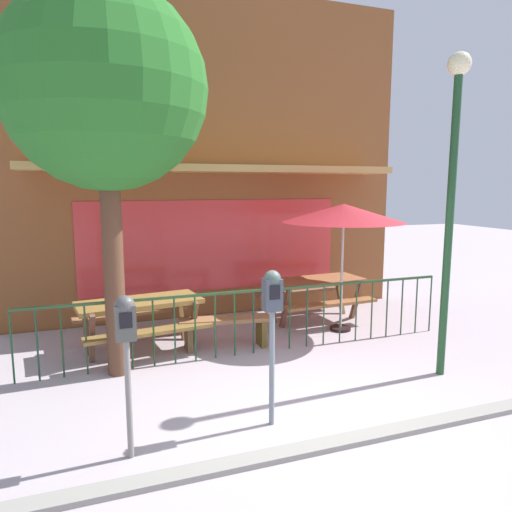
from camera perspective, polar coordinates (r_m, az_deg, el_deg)
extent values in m
plane|color=#AD9FA7|center=(5.31, 7.52, -19.14)|extent=(40.00, 40.00, 0.00)
cube|color=#5E3316|center=(9.32, -5.41, -6.74)|extent=(7.60, 0.54, 0.01)
cube|color=brown|center=(9.00, -5.68, 11.91)|extent=(7.60, 0.50, 5.97)
cube|color=#D83838|center=(8.80, -5.12, 1.33)|extent=(4.94, 0.02, 1.70)
cube|color=tan|center=(8.28, -4.42, 10.64)|extent=(6.46, 0.96, 0.12)
cube|color=#284B26|center=(6.77, -0.32, -4.30)|extent=(6.38, 0.04, 0.04)
cylinder|color=#1B4929|center=(6.62, -27.83, -9.91)|extent=(0.02, 0.02, 0.95)
cylinder|color=#1B3F2F|center=(6.58, -25.30, -9.84)|extent=(0.02, 0.02, 0.95)
cylinder|color=#203D21|center=(6.55, -22.74, -9.75)|extent=(0.02, 0.02, 0.95)
cylinder|color=#2A4529|center=(6.54, -20.17, -9.63)|extent=(0.02, 0.02, 0.95)
cylinder|color=#234B2E|center=(6.54, -17.59, -9.50)|extent=(0.02, 0.02, 0.95)
cylinder|color=#234C30|center=(6.55, -15.03, -9.35)|extent=(0.02, 0.02, 0.95)
cylinder|color=#1C451E|center=(6.58, -12.48, -9.19)|extent=(0.02, 0.02, 0.95)
cylinder|color=#1F4628|center=(6.62, -9.96, -9.01)|extent=(0.02, 0.02, 0.95)
cylinder|color=#1A4F2C|center=(6.67, -7.47, -8.81)|extent=(0.02, 0.02, 0.95)
cylinder|color=#245029|center=(6.73, -5.03, -8.60)|extent=(0.02, 0.02, 0.95)
cylinder|color=#1B4F24|center=(6.81, -2.64, -8.38)|extent=(0.02, 0.02, 0.95)
cylinder|color=#194030|center=(6.89, -0.31, -8.15)|extent=(0.02, 0.02, 0.95)
cylinder|color=#2C4B27|center=(6.99, 1.95, -7.91)|extent=(0.02, 0.02, 0.95)
cylinder|color=#1B4125|center=(7.10, 4.15, -7.67)|extent=(0.02, 0.02, 0.95)
cylinder|color=#1C3D2A|center=(7.22, 6.28, -7.43)|extent=(0.02, 0.02, 0.95)
cylinder|color=#2C4E2D|center=(7.34, 8.33, -7.18)|extent=(0.02, 0.02, 0.95)
cylinder|color=#2C3E30|center=(7.48, 10.31, -6.94)|extent=(0.02, 0.02, 0.95)
cylinder|color=#274E2E|center=(7.62, 12.22, -6.70)|extent=(0.02, 0.02, 0.95)
cylinder|color=#2B4624|center=(7.78, 14.05, -6.45)|extent=(0.02, 0.02, 0.95)
cylinder|color=#2A422E|center=(7.94, 15.80, -6.22)|extent=(0.02, 0.02, 0.95)
cylinder|color=#2A442A|center=(8.11, 17.48, -5.98)|extent=(0.02, 0.02, 0.95)
cylinder|color=#294B2C|center=(8.28, 19.09, -5.75)|extent=(0.02, 0.02, 0.95)
cylinder|color=#2B432C|center=(8.46, 20.64, -5.53)|extent=(0.02, 0.02, 0.95)
cube|color=olive|center=(7.17, -14.13, -5.56)|extent=(1.89, 1.02, 0.07)
cube|color=olive|center=(6.73, -12.88, -9.10)|extent=(1.82, 0.52, 0.05)
cube|color=#95623C|center=(7.76, -15.05, -6.80)|extent=(1.82, 0.52, 0.05)
cube|color=brown|center=(6.87, -19.50, -9.64)|extent=(0.12, 0.36, 0.78)
cube|color=brown|center=(7.40, -20.17, -8.36)|extent=(0.12, 0.36, 0.78)
cube|color=brown|center=(7.21, -7.72, -8.33)|extent=(0.12, 0.36, 0.78)
cube|color=brown|center=(7.72, -9.19, -7.22)|extent=(0.12, 0.36, 0.78)
cube|color=#8F5F39|center=(8.55, 7.20, -3.06)|extent=(1.85, 0.88, 0.07)
cube|color=#945E34|center=(8.17, 9.15, -5.83)|extent=(1.81, 0.39, 0.05)
cube|color=#855E42|center=(9.08, 5.39, -4.28)|extent=(1.81, 0.39, 0.05)
cube|color=brown|center=(8.05, 3.64, -6.46)|extent=(0.09, 0.35, 0.78)
cube|color=brown|center=(8.54, 1.91, -5.57)|extent=(0.09, 0.35, 0.78)
cube|color=brown|center=(8.81, 12.24, -5.32)|extent=(0.09, 0.35, 0.78)
cube|color=brown|center=(9.25, 10.21, -4.58)|extent=(0.09, 0.35, 0.78)
cylinder|color=black|center=(8.23, 10.32, -8.75)|extent=(0.36, 0.36, 0.05)
cylinder|color=#BBBAB0|center=(7.99, 10.52, -1.65)|extent=(0.04, 0.04, 2.12)
cone|color=#B12530|center=(7.87, 10.71, 5.21)|extent=(2.04, 2.04, 0.31)
cube|color=#93603D|center=(7.12, -3.79, -7.82)|extent=(1.43, 0.53, 0.06)
cube|color=brown|center=(7.15, -8.29, -9.72)|extent=(0.08, 0.29, 0.45)
cube|color=brown|center=(7.28, 0.66, -9.29)|extent=(0.08, 0.29, 0.45)
cylinder|color=slate|center=(4.90, 1.96, -13.62)|extent=(0.06, 0.06, 1.22)
cube|color=#3E4652|center=(4.66, 2.01, -4.77)|extent=(0.18, 0.14, 0.33)
sphere|color=#41524D|center=(4.63, 2.02, -2.80)|extent=(0.17, 0.17, 0.17)
cube|color=black|center=(4.59, 2.35, -4.49)|extent=(0.11, 0.01, 0.14)
cylinder|color=gray|center=(4.52, -15.37, -16.64)|extent=(0.06, 0.06, 1.12)
cube|color=#4C4E47|center=(4.27, -15.76, -7.87)|extent=(0.18, 0.14, 0.32)
sphere|color=#4D4D4C|center=(4.23, -15.85, -5.81)|extent=(0.17, 0.17, 0.17)
cube|color=black|center=(4.19, -15.71, -7.65)|extent=(0.11, 0.01, 0.14)
cylinder|color=brown|center=(6.21, -17.13, -0.94)|extent=(0.26, 0.26, 2.95)
sphere|color=#276C25|center=(6.24, -18.06, 19.03)|extent=(2.49, 2.49, 2.49)
cylinder|color=#1E4725|center=(6.35, 22.62, 2.83)|extent=(0.10, 0.10, 3.79)
sphere|color=beige|center=(6.49, 23.72, 20.82)|extent=(0.28, 0.28, 0.28)
cube|color=gray|center=(4.90, 10.60, -21.77)|extent=(10.64, 0.20, 0.11)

